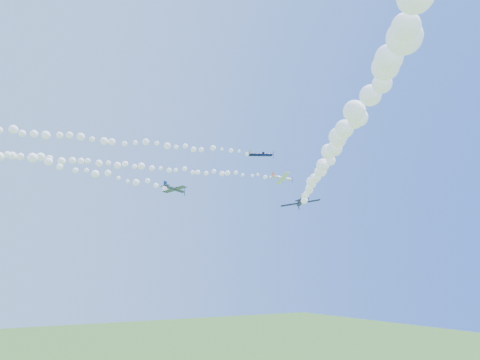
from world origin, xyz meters
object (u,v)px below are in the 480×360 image
plane_white (283,178)px  plane_black (300,202)px  plane_navy (261,155)px  plane_grey (174,189)px

plane_white → plane_black: plane_white is taller
plane_navy → plane_grey: bearing=175.4°
plane_grey → plane_black: (15.78, -27.16, -6.11)m
plane_navy → plane_grey: 23.74m
plane_black → plane_grey: bearing=62.5°
plane_navy → plane_grey: (-20.61, 6.09, -10.09)m
plane_navy → plane_grey: plane_navy is taller
plane_white → plane_navy: plane_navy is taller
plane_white → plane_grey: plane_white is taller
plane_navy → plane_black: bearing=-91.0°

